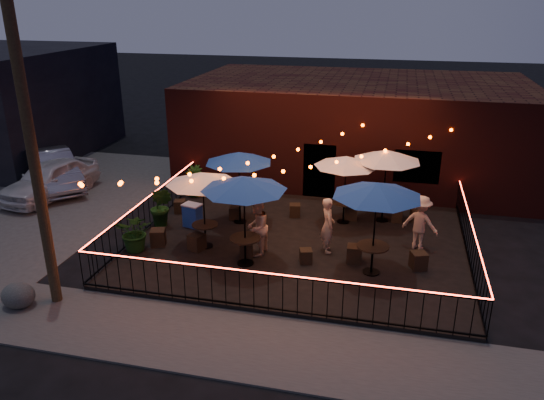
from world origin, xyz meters
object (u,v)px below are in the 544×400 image
at_px(cafe_table_4, 377,191).
at_px(boulder, 18,295).
at_px(cafe_table_5, 387,156).
at_px(utility_pole, 32,150).
at_px(cafe_table_0, 203,179).
at_px(cafe_table_1, 239,158).
at_px(cafe_table_2, 244,185).
at_px(cooler, 192,215).
at_px(cafe_table_3, 346,162).

distance_m(cafe_table_4, boulder, 9.44).
distance_m(cafe_table_4, cafe_table_5, 3.78).
bearing_deg(utility_pole, cafe_table_0, 53.01).
bearing_deg(cafe_table_4, cafe_table_1, 150.74).
relative_size(cafe_table_2, cooler, 3.88).
distance_m(cafe_table_2, cooler, 3.79).
distance_m(cafe_table_1, cafe_table_2, 3.02).
bearing_deg(cooler, cafe_table_2, -27.07).
height_order(utility_pole, cafe_table_0, utility_pole).
bearing_deg(cafe_table_5, cafe_table_3, -159.84).
height_order(cafe_table_1, cafe_table_4, cafe_table_4).
relative_size(cafe_table_3, cafe_table_4, 0.74).
distance_m(cafe_table_2, cafe_table_5, 5.48).
bearing_deg(cafe_table_5, cafe_table_2, -131.78).
relative_size(cafe_table_0, cafe_table_5, 0.97).
height_order(cafe_table_1, boulder, cafe_table_1).
height_order(cafe_table_2, cafe_table_4, cafe_table_4).
bearing_deg(cafe_table_1, cafe_table_2, -70.52).
xyz_separation_m(cafe_table_0, cooler, (-0.94, 1.33, -1.77)).
height_order(cafe_table_0, cooler, cafe_table_0).
bearing_deg(cooler, cafe_table_0, -40.77).
relative_size(cafe_table_3, boulder, 2.65).
xyz_separation_m(utility_pole, cafe_table_1, (3.19, 5.65, -1.62)).
relative_size(cafe_table_4, boulder, 3.59).
relative_size(utility_pole, cafe_table_0, 2.89).
distance_m(utility_pole, cooler, 6.27).
bearing_deg(cafe_table_2, utility_pole, -146.21).
bearing_deg(cafe_table_4, boulder, -157.11).
xyz_separation_m(cafe_table_2, cafe_table_4, (3.52, 0.31, 0.01)).
xyz_separation_m(cafe_table_4, boulder, (-8.46, -3.57, -2.21)).
relative_size(cafe_table_2, cafe_table_4, 0.97).
xyz_separation_m(cafe_table_3, cafe_table_4, (1.14, -3.31, 0.29)).
bearing_deg(cafe_table_1, cafe_table_3, 12.94).
relative_size(cafe_table_3, cooler, 2.95).
bearing_deg(cooler, cafe_table_3, 31.47).
bearing_deg(boulder, cafe_table_0, 49.61).
distance_m(cafe_table_0, cafe_table_2, 1.70).
relative_size(cafe_table_1, cafe_table_2, 0.84).
relative_size(cafe_table_3, cafe_table_5, 0.81).
height_order(cooler, boulder, cooler).
relative_size(cooler, boulder, 0.90).
bearing_deg(cafe_table_2, cafe_table_5, 48.22).
xyz_separation_m(cafe_table_0, boulder, (-3.45, -4.05, -1.98)).
distance_m(cafe_table_2, cafe_table_4, 3.54).
xyz_separation_m(cafe_table_5, cooler, (-6.07, -1.96, -1.86)).
xyz_separation_m(cafe_table_1, boulder, (-3.93, -6.11, -2.04)).
relative_size(cafe_table_0, cafe_table_2, 0.91).
bearing_deg(utility_pole, cafe_table_4, 21.96).
bearing_deg(boulder, utility_pole, 31.79).
relative_size(cafe_table_2, cafe_table_5, 1.06).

